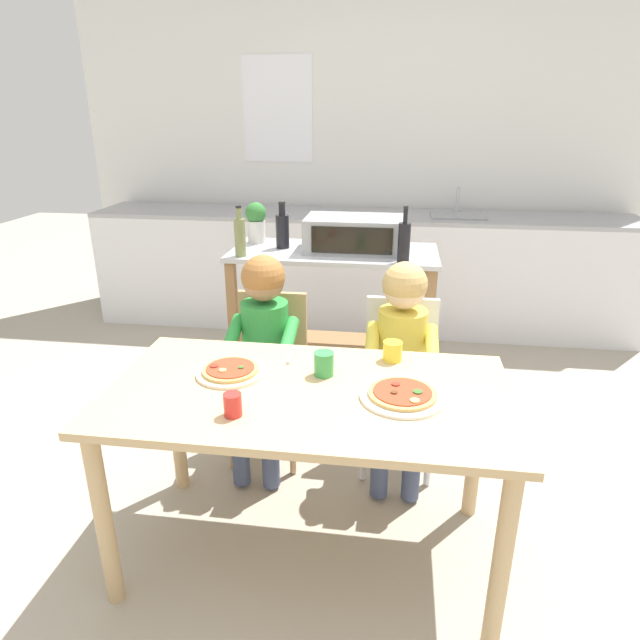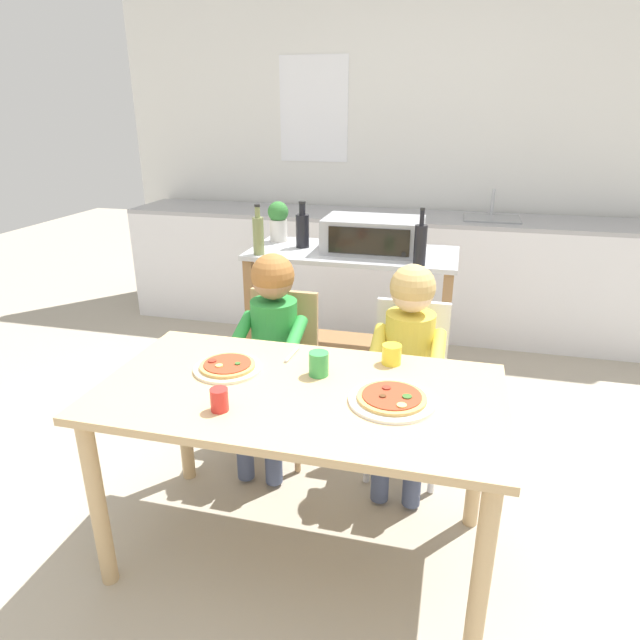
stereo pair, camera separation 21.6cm
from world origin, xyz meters
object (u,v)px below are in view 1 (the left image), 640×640
toaster_oven (354,234)px  dining_chair_right (400,372)px  dining_table (308,414)px  drinking_cup_red (233,405)px  drinking_cup_green (324,364)px  bottle_squat_spirits (282,230)px  child_in_yellow_shirt (402,346)px  potted_herb_plant (256,221)px  dining_chair_left (270,363)px  pizza_plate_white (402,395)px  bottle_clear_vinegar (240,236)px  drinking_cup_yellow (392,351)px  serving_spoon (292,356)px  bottle_brown_beer (404,242)px  kitchen_island_cart (333,302)px  child_in_green_shirt (262,336)px  pizza_plate_cream (230,371)px

toaster_oven → dining_chair_right: 0.85m
dining_table → drinking_cup_red: (-0.21, -0.21, 0.14)m
toaster_oven → dining_chair_right: size_ratio=0.66×
drinking_cup_red → drinking_cup_green: drinking_cup_green is taller
bottle_squat_spirits → child_in_yellow_shirt: (0.68, -0.73, -0.35)m
potted_herb_plant → dining_chair_left: size_ratio=0.29×
pizza_plate_white → bottle_clear_vinegar: bearing=128.4°
drinking_cup_yellow → serving_spoon: (-0.40, -0.03, -0.03)m
dining_chair_left → toaster_oven: bearing=59.3°
bottle_brown_beer → pizza_plate_white: 1.12m
child_in_yellow_shirt → drinking_cup_green: size_ratio=11.12×
bottle_brown_beer → dining_chair_right: (0.01, -0.37, -0.55)m
dining_table → serving_spoon: bearing=112.3°
kitchen_island_cart → bottle_clear_vinegar: bearing=-157.7°
pizza_plate_white → serving_spoon: pizza_plate_white is taller
toaster_oven → drinking_cup_green: 1.19m
child_in_yellow_shirt → child_in_green_shirt: bearing=179.9°
drinking_cup_red → drinking_cup_yellow: bearing=44.5°
potted_herb_plant → dining_chair_right: bearing=-39.7°
toaster_oven → bottle_brown_beer: 0.35m
child_in_green_shirt → pizza_plate_cream: 0.50m
kitchen_island_cart → drinking_cup_green: 1.17m
kitchen_island_cart → drinking_cup_green: (0.10, -1.15, 0.16)m
kitchen_island_cart → drinking_cup_yellow: bearing=-70.5°
serving_spoon → toaster_oven: bearing=81.3°
dining_chair_right → kitchen_island_cart: bearing=123.6°
bottle_clear_vinegar → potted_herb_plant: bearing=89.1°
bottle_brown_beer → bottle_clear_vinegar: bearing=179.0°
bottle_squat_spirits → dining_chair_left: bottle_squat_spirits is taller
bottle_brown_beer → child_in_yellow_shirt: 0.61m
dining_chair_right → bottle_clear_vinegar: bearing=155.9°
dining_chair_right → drinking_cup_green: size_ratio=8.87×
dining_table → serving_spoon: 0.30m
dining_chair_right → toaster_oven: bearing=114.9°
dining_chair_right → serving_spoon: dining_chair_right is taller
child_in_green_shirt → bottle_brown_beer: bearing=38.1°
kitchen_island_cart → drinking_cup_red: bearing=-95.9°
toaster_oven → dining_chair_right: (0.28, -0.60, -0.53)m
toaster_oven → drinking_cup_green: bearing=-90.5°
bottle_brown_beer → drinking_cup_red: size_ratio=3.72×
bottle_clear_vinegar → pizza_plate_white: 1.43m
bottle_squat_spirits → serving_spoon: bearing=-76.6°
dining_table → pizza_plate_cream: (-0.31, 0.08, 0.11)m
drinking_cup_red → drinking_cup_green: bearing=52.5°
dining_table → dining_chair_right: dining_chair_right is taller
drinking_cup_green → bottle_brown_beer: bearing=73.4°
dining_chair_right → drinking_cup_yellow: size_ratio=10.40×
bottle_squat_spirits → drinking_cup_green: bearing=-71.5°
toaster_oven → bottle_clear_vinegar: 0.63m
pizza_plate_cream → drinking_cup_yellow: size_ratio=3.29×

